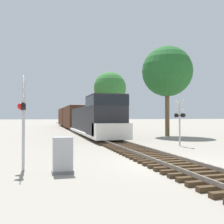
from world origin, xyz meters
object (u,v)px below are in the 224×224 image
Objects in this scene: relay_cabinet at (63,155)px; tree_mid_background at (110,88)px; crossing_signal_far at (180,118)px; crossing_signal_near at (23,113)px; tree_far_right at (167,72)px; freight_train at (76,118)px.

relay_cabinet is 0.13× the size of tree_mid_background.
tree_mid_background reaches higher than crossing_signal_far.
crossing_signal_far is (10.71, 6.19, -0.25)m from crossing_signal_near.
relay_cabinet is 0.14× the size of tree_far_right.
tree_mid_background is at bearing 92.49° from tree_far_right.
freight_train is 33.51m from relay_cabinet.
tree_far_right is (14.43, 15.47, 4.91)m from crossing_signal_near.
crossing_signal_far is 11.25m from tree_far_right.
crossing_signal_far is at bearing -80.56° from freight_train.
crossing_signal_far is (4.32, -25.98, 0.12)m from freight_train.
tree_mid_background is at bearing 35.13° from freight_train.
crossing_signal_far is 11.71m from relay_cabinet.
relay_cabinet is at bearing -107.41° from tree_mid_background.
crossing_signal_near is at bearing -133.02° from tree_far_right.
crossing_signal_near is 2.45m from relay_cabinet.
relay_cabinet is 21.89m from tree_far_right.
tree_far_right reaches higher than crossing_signal_near.
tree_far_right reaches higher than crossing_signal_far.
tree_far_right is at bearing -64.29° from freight_train.
freight_train is at bearing 81.67° from relay_cabinet.
freight_train is 4.62× the size of tree_far_right.
crossing_signal_far is 0.34× the size of tree_far_right.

